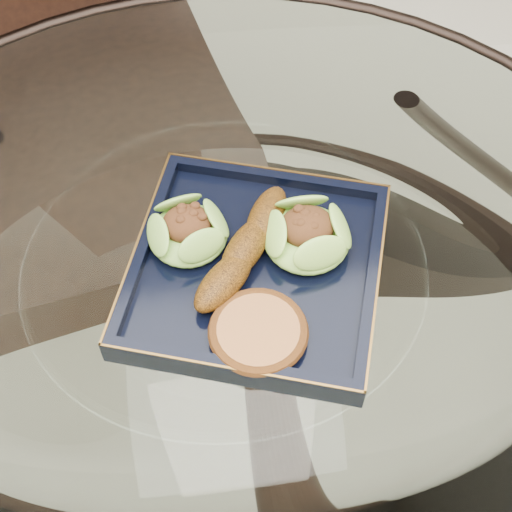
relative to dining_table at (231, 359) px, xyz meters
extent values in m
plane|color=beige|center=(0.00, 0.00, -0.60)|extent=(4.00, 4.00, 0.00)
cylinder|color=white|center=(0.00, 0.00, 0.16)|extent=(1.10, 1.10, 0.01)
torus|color=black|center=(0.00, 0.00, 0.16)|extent=(1.13, 1.13, 0.02)
torus|color=black|center=(0.00, 0.00, -0.48)|extent=(0.81, 0.81, 0.02)
cylinder|color=black|center=(0.28, 0.28, -0.22)|extent=(0.04, 0.04, 0.75)
cylinder|color=black|center=(-0.28, 0.28, -0.22)|extent=(0.04, 0.04, 0.75)
cube|color=black|center=(-0.19, 0.37, -0.09)|extent=(0.52, 0.52, 0.04)
cylinder|color=black|center=(-0.34, 0.15, -0.36)|extent=(0.03, 0.03, 0.49)
cylinder|color=black|center=(0.04, 0.22, -0.36)|extent=(0.03, 0.03, 0.49)
cylinder|color=black|center=(-0.41, 0.53, -0.36)|extent=(0.03, 0.03, 0.49)
cylinder|color=black|center=(-0.03, 0.60, -0.36)|extent=(0.03, 0.03, 0.49)
cube|color=black|center=(0.04, 0.01, 0.17)|extent=(0.34, 0.34, 0.02)
ellipsoid|color=#4F8E29|center=(-0.04, 0.06, 0.20)|extent=(0.10, 0.10, 0.03)
ellipsoid|color=#71B033|center=(0.10, 0.04, 0.20)|extent=(0.12, 0.12, 0.03)
ellipsoid|color=#6B3D0B|center=(0.03, 0.03, 0.20)|extent=(0.14, 0.17, 0.03)
cylinder|color=#A76737|center=(0.03, -0.07, 0.19)|extent=(0.10, 0.10, 0.02)
camera|label=1|loc=(-0.03, -0.43, 0.83)|focal=50.00mm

